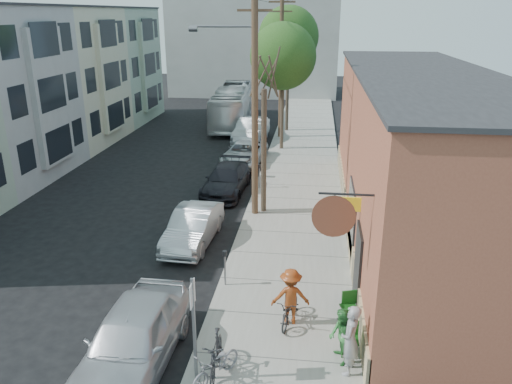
# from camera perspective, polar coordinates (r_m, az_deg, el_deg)

# --- Properties ---
(ground) EXTENTS (120.00, 120.00, 0.00)m
(ground) POSITION_cam_1_polar(r_m,az_deg,el_deg) (17.83, -10.48, -9.60)
(ground) COLOR black
(sidewalk) EXTENTS (4.50, 58.00, 0.15)m
(sidewalk) POSITION_cam_1_polar(r_m,az_deg,el_deg) (27.17, 4.96, 1.31)
(sidewalk) COLOR gray
(sidewalk) RESTS_ON ground
(cafe_building) EXTENTS (6.60, 20.20, 6.61)m
(cafe_building) POSITION_cam_1_polar(r_m,az_deg,el_deg) (20.85, 17.71, 3.97)
(cafe_building) COLOR #974F38
(cafe_building) RESTS_ON ground
(apartment_row) EXTENTS (6.30, 32.00, 9.00)m
(apartment_row) POSITION_cam_1_polar(r_m,az_deg,el_deg) (33.60, -23.74, 11.07)
(apartment_row) COLOR #9AAC92
(apartment_row) RESTS_ON ground
(end_cap_building) EXTENTS (18.00, 8.00, 12.00)m
(end_cap_building) POSITION_cam_1_polar(r_m,az_deg,el_deg) (57.26, -0.12, 17.14)
(end_cap_building) COLOR #A1A29D
(end_cap_building) RESTS_ON ground
(sign_post) EXTENTS (0.07, 0.45, 2.80)m
(sign_post) POSITION_cam_1_polar(r_m,az_deg,el_deg) (12.21, -7.13, -14.36)
(sign_post) COLOR slate
(sign_post) RESTS_ON sidewalk
(parking_meter_near) EXTENTS (0.14, 0.14, 1.24)m
(parking_meter_near) POSITION_cam_1_polar(r_m,az_deg,el_deg) (16.47, -3.58, -8.00)
(parking_meter_near) COLOR slate
(parking_meter_near) RESTS_ON sidewalk
(parking_meter_far) EXTENTS (0.14, 0.14, 1.24)m
(parking_meter_far) POSITION_cam_1_polar(r_m,az_deg,el_deg) (25.49, 0.38, 2.28)
(parking_meter_far) COLOR slate
(parking_meter_far) RESTS_ON sidewalk
(utility_pole_near) EXTENTS (3.57, 0.28, 10.00)m
(utility_pole_near) POSITION_cam_1_polar(r_m,az_deg,el_deg) (21.12, -0.30, 10.95)
(utility_pole_near) COLOR #503A28
(utility_pole_near) RESTS_ON sidewalk
(utility_pole_far) EXTENTS (1.80, 0.28, 10.00)m
(utility_pole_far) POSITION_cam_1_polar(r_m,az_deg,el_deg) (35.84, 2.88, 14.47)
(utility_pole_far) COLOR #503A28
(utility_pole_far) RESTS_ON sidewalk
(tree_bare) EXTENTS (0.24, 0.24, 5.50)m
(tree_bare) POSITION_cam_1_polar(r_m,az_deg,el_deg) (21.93, 0.89, 4.58)
(tree_bare) COLOR #44392C
(tree_bare) RESTS_ON sidewalk
(tree_leafy_mid) EXTENTS (4.19, 4.19, 8.04)m
(tree_leafy_mid) POSITION_cam_1_polar(r_m,az_deg,el_deg) (32.44, 3.10, 15.22)
(tree_leafy_mid) COLOR #44392C
(tree_leafy_mid) RESTS_ON sidewalk
(tree_leafy_far) EXTENTS (4.37, 4.37, 9.08)m
(tree_leafy_far) POSITION_cam_1_polar(r_m,az_deg,el_deg) (37.89, 3.74, 17.30)
(tree_leafy_far) COLOR #44392C
(tree_leafy_far) RESTS_ON sidewalk
(patio_chair_a) EXTENTS (0.63, 0.63, 0.88)m
(patio_chair_a) POSITION_cam_1_polar(r_m,az_deg,el_deg) (15.11, 10.61, -12.85)
(patio_chair_a) COLOR #144915
(patio_chair_a) RESTS_ON sidewalk
(patio_chair_b) EXTENTS (0.50, 0.50, 0.88)m
(patio_chair_b) POSITION_cam_1_polar(r_m,az_deg,el_deg) (13.84, 10.66, -16.23)
(patio_chair_b) COLOR #144915
(patio_chair_b) RESTS_ON sidewalk
(patron_grey) EXTENTS (0.58, 0.76, 1.88)m
(patron_grey) POSITION_cam_1_polar(r_m,az_deg,el_deg) (12.97, 10.72, -16.29)
(patron_grey) COLOR gray
(patron_grey) RESTS_ON sidewalk
(patron_green) EXTENTS (0.74, 0.86, 1.51)m
(patron_green) POSITION_cam_1_polar(r_m,az_deg,el_deg) (13.36, 9.74, -15.98)
(patron_green) COLOR #307A35
(patron_green) RESTS_ON sidewalk
(cyclist) EXTENTS (1.19, 0.79, 1.71)m
(cyclist) POSITION_cam_1_polar(r_m,az_deg,el_deg) (14.61, 3.97, -11.82)
(cyclist) COLOR maroon
(cyclist) RESTS_ON sidewalk
(cyclist_bike) EXTENTS (0.88, 1.71, 0.85)m
(cyclist_bike) POSITION_cam_1_polar(r_m,az_deg,el_deg) (14.84, 3.93, -13.23)
(cyclist_bike) COLOR black
(cyclist_bike) RESTS_ON sidewalk
(parked_bike_a) EXTENTS (0.59, 1.83, 1.09)m
(parked_bike_a) POSITION_cam_1_polar(r_m,az_deg,el_deg) (12.98, -4.62, -18.09)
(parked_bike_a) COLOR black
(parked_bike_a) RESTS_ON sidewalk
(parked_bike_b) EXTENTS (1.33, 1.71, 0.87)m
(parked_bike_b) POSITION_cam_1_polar(r_m,az_deg,el_deg) (12.84, -4.60, -19.24)
(parked_bike_b) COLOR slate
(parked_bike_b) RESTS_ON sidewalk
(car_0) EXTENTS (2.10, 5.00, 1.69)m
(car_0) POSITION_cam_1_polar(r_m,az_deg,el_deg) (13.59, -13.89, -15.95)
(car_0) COLOR silver
(car_0) RESTS_ON ground
(car_1) EXTENTS (1.73, 4.37, 1.42)m
(car_1) POSITION_cam_1_polar(r_m,az_deg,el_deg) (19.84, -7.20, -3.98)
(car_1) COLOR silver
(car_1) RESTS_ON ground
(car_2) EXTENTS (2.18, 4.86, 1.38)m
(car_2) POSITION_cam_1_polar(r_m,az_deg,el_deg) (25.30, -3.39, 1.41)
(car_2) COLOR black
(car_2) RESTS_ON ground
(car_3) EXTENTS (2.63, 4.91, 1.31)m
(car_3) POSITION_cam_1_polar(r_m,az_deg,el_deg) (30.23, -1.34, 4.45)
(car_3) COLOR #B9BEC1
(car_3) RESTS_ON ground
(car_4) EXTENTS (2.19, 5.25, 1.69)m
(car_4) POSITION_cam_1_polar(r_m,az_deg,el_deg) (35.44, -0.57, 7.06)
(car_4) COLOR #B2B6BB
(car_4) RESTS_ON ground
(bus) EXTENTS (3.27, 11.18, 3.08)m
(bus) POSITION_cam_1_polar(r_m,az_deg,el_deg) (41.20, -2.66, 9.83)
(bus) COLOR white
(bus) RESTS_ON ground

